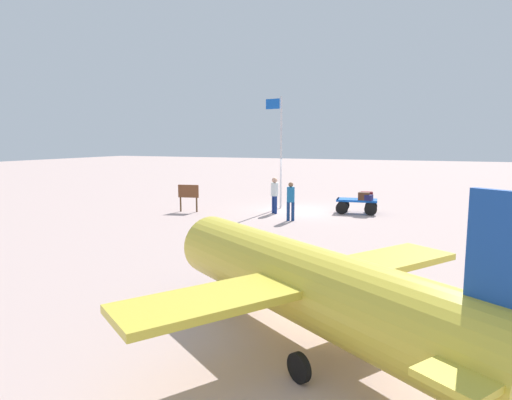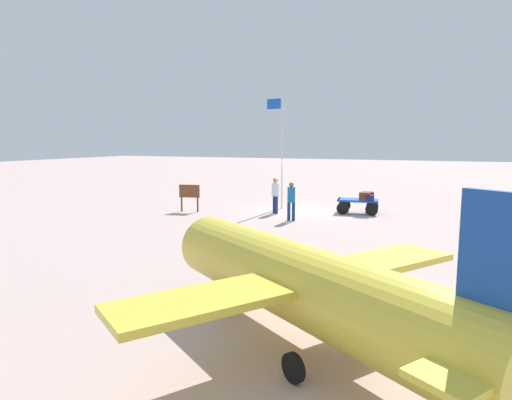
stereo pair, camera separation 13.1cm
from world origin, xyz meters
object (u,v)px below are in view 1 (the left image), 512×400
Objects in this scene: worker_lead at (275,192)px; airplane_near at (300,280)px; suitcase_dark at (367,195)px; suitcase_olive at (364,196)px; worker_trailing at (291,199)px; suitcase_navy at (367,198)px; luggage_cart at (356,203)px; flagpole at (280,144)px; signboard at (188,194)px.

worker_lead is 0.23× the size of airplane_near.
suitcase_dark is 0.42m from suitcase_olive.
suitcase_dark is at bearing -129.70° from worker_trailing.
worker_trailing reaches higher than suitcase_navy.
luggage_cart is at bearing -28.66° from suitcase_navy.
airplane_near is 1.30× the size of flagpole.
signboard reaches higher than suitcase_dark.
suitcase_dark is 0.45× the size of signboard.
flagpole is at bearing -62.69° from worker_trailing.
flagpole is (3.93, -0.09, 2.77)m from luggage_cart.
suitcase_olive is (0.07, 0.41, 0.00)m from suitcase_dark.
suitcase_navy is 0.90× the size of suitcase_dark.
worker_trailing is 5.37m from signboard.
airplane_near is (-1.02, 14.28, 0.25)m from suitcase_dark.
flagpole reaches higher than suitcase_olive.
suitcase_dark reaches higher than luggage_cart.
suitcase_dark is 0.35× the size of worker_lead.
suitcase_dark is (0.08, -0.44, 0.04)m from suitcase_navy.
worker_lead is at bearing 18.29° from suitcase_olive.
suitcase_olive is at bearing -161.71° from worker_lead.
airplane_near is at bearing 108.81° from worker_trailing.
worker_lead is at bearing 102.04° from flagpole.
worker_trailing is (2.72, 3.28, 0.11)m from suitcase_dark.
worker_lead is 13.54m from airplane_near.
suitcase_olive is at bearing 145.77° from luggage_cart.
suitcase_navy is 3.99m from worker_trailing.
suitcase_navy is at bearing -134.63° from worker_trailing.
worker_trailing is 0.23× the size of airplane_near.
airplane_near is at bearing 95.97° from luggage_cart.
suitcase_olive is at bearing 175.32° from flagpole.
suitcase_olive is 4.94m from flagpole.
luggage_cart is 4.81m from flagpole.
luggage_cart is 0.61m from suitcase_dark.
signboard is (4.04, 1.11, -0.14)m from worker_lead.
luggage_cart is 3.97× the size of suitcase_olive.
airplane_near is 5.56× the size of signboard.
suitcase_dark is 0.08× the size of airplane_near.
flagpole is (0.35, -1.66, 2.23)m from worker_lead.
luggage_cart is 3.75× the size of suitcase_navy.
flagpole reaches higher than worker_lead.
suitcase_navy is 0.10× the size of flagpole.
luggage_cart is 3.90m from worker_trailing.
suitcase_olive reaches higher than suitcase_navy.
suitcase_navy is 0.45m from suitcase_dark.
signboard is (3.68, 2.78, -2.36)m from flagpole.
flagpole reaches higher than airplane_near.
suitcase_dark is at bearing -79.69° from suitcase_navy.
suitcase_navy is at bearing 100.31° from suitcase_dark.
airplane_near reaches higher than worker_lead.
suitcase_navy is 0.07× the size of airplane_near.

